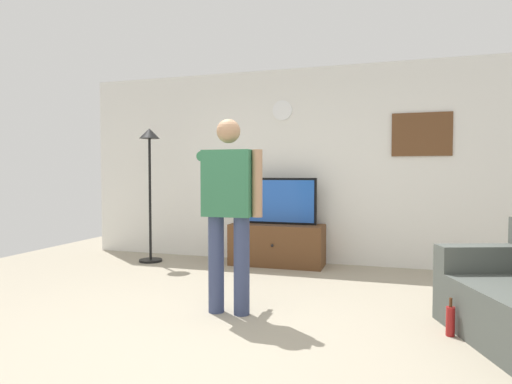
{
  "coord_description": "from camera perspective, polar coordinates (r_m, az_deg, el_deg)",
  "views": [
    {
      "loc": [
        1.26,
        -3.09,
        1.24
      ],
      "look_at": [
        -0.06,
        1.2,
        1.05
      ],
      "focal_mm": 30.58,
      "sensor_mm": 36.0,
      "label": 1
    }
  ],
  "objects": [
    {
      "name": "person_standing_nearer_lamp",
      "position": [
        3.85,
        -3.54,
        -1.47
      ],
      "size": [
        0.62,
        0.78,
        1.71
      ],
      "color": "#384266",
      "rests_on": "ground_plane"
    },
    {
      "name": "beverage_bottle",
      "position": [
        3.77,
        24.08,
        -15.11
      ],
      "size": [
        0.07,
        0.07,
        0.29
      ],
      "color": "maroon",
      "rests_on": "ground_plane"
    },
    {
      "name": "back_wall",
      "position": [
        6.17,
        5.31,
        3.42
      ],
      "size": [
        6.4,
        0.1,
        2.7
      ],
      "primitive_type": "cube",
      "color": "silver",
      "rests_on": "ground_plane"
    },
    {
      "name": "ground_plane",
      "position": [
        3.56,
        -5.07,
        -17.97
      ],
      "size": [
        8.4,
        8.4,
        0.0
      ],
      "primitive_type": "plane",
      "color": "#9E937F"
    },
    {
      "name": "television",
      "position": [
        5.93,
        2.89,
        -1.17
      ],
      "size": [
        1.06,
        0.07,
        0.63
      ],
      "color": "black",
      "rests_on": "tv_stand"
    },
    {
      "name": "wall_clock",
      "position": [
        6.21,
        3.48,
        10.61
      ],
      "size": [
        0.28,
        0.03,
        0.28
      ],
      "primitive_type": "cylinder",
      "rotation": [
        1.57,
        0.0,
        0.0
      ],
      "color": "white"
    },
    {
      "name": "framed_picture",
      "position": [
        6.02,
        20.85,
        7.06
      ],
      "size": [
        0.73,
        0.04,
        0.55
      ],
      "primitive_type": "cube",
      "color": "brown"
    },
    {
      "name": "floor_lamp",
      "position": [
        6.29,
        -13.74,
        3.25
      ],
      "size": [
        0.32,
        0.32,
        1.87
      ],
      "color": "black",
      "rests_on": "ground_plane"
    },
    {
      "name": "tv_stand",
      "position": [
        5.95,
        2.77,
        -6.9
      ],
      "size": [
        1.26,
        0.51,
        0.56
      ],
      "color": "brown",
      "rests_on": "ground_plane"
    }
  ]
}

